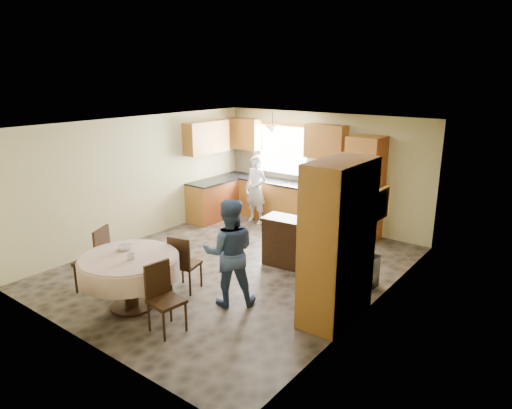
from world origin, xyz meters
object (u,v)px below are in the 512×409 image
object	(u,v)px
oven_tower	(364,189)
sideboard	(295,245)
person_sink	(256,189)
person_dining	(229,252)
cupboard	(338,242)
dining_table	(129,267)
chair_left	(96,256)
chair_back	(183,261)
chair_right	(163,294)

from	to	relation	value
oven_tower	sideboard	size ratio (longest dim) A/B	1.84
person_sink	person_dining	world-z (taller)	person_dining
sideboard	cupboard	world-z (taller)	cupboard
dining_table	person_dining	size ratio (longest dim) A/B	0.88
sideboard	cupboard	xyz separation A→B (m)	(1.38, -1.12, 0.71)
dining_table	person_dining	distance (m)	1.44
oven_tower	person_sink	world-z (taller)	oven_tower
person_dining	oven_tower	bearing A→B (deg)	-136.77
sideboard	cupboard	size ratio (longest dim) A/B	0.52
chair_left	person_dining	distance (m)	2.16
dining_table	person_sink	xyz separation A→B (m)	(-0.97, 4.27, 0.15)
person_dining	chair_left	bearing A→B (deg)	-15.76
cupboard	chair_back	distance (m)	2.44
sideboard	person_sink	world-z (taller)	person_sink
chair_left	sideboard	bearing A→B (deg)	117.32
sideboard	chair_left	world-z (taller)	chair_left
chair_right	person_dining	world-z (taller)	person_dining
sideboard	chair_back	xyz separation A→B (m)	(-0.87, -1.85, 0.10)
chair_back	person_sink	world-z (taller)	person_sink
cupboard	chair_right	bearing A→B (deg)	-134.96
cupboard	person_dining	size ratio (longest dim) A/B	1.39
oven_tower	chair_right	distance (m)	4.93
person_sink	person_dining	size ratio (longest dim) A/B	0.97
oven_tower	person_sink	size ratio (longest dim) A/B	1.36
dining_table	person_dining	world-z (taller)	person_dining
chair_left	dining_table	bearing A→B (deg)	61.07
chair_right	dining_table	bearing A→B (deg)	89.79
chair_left	chair_back	xyz separation A→B (m)	(1.12, 0.77, -0.06)
cupboard	person_dining	distance (m)	1.58
dining_table	person_sink	bearing A→B (deg)	102.80
oven_tower	chair_left	world-z (taller)	oven_tower
sideboard	person_dining	xyz separation A→B (m)	(-0.05, -1.69, 0.39)
person_sink	person_dining	bearing A→B (deg)	-56.22
dining_table	chair_right	xyz separation A→B (m)	(0.82, -0.11, -0.12)
dining_table	chair_back	bearing A→B (deg)	74.30
sideboard	person_sink	distance (m)	2.64
sideboard	person_sink	bearing A→B (deg)	136.62
dining_table	person_sink	size ratio (longest dim) A/B	0.91
chair_back	person_sink	size ratio (longest dim) A/B	0.59
sideboard	cupboard	bearing A→B (deg)	-44.89
oven_tower	sideboard	world-z (taller)	oven_tower
chair_left	person_dining	size ratio (longest dim) A/B	0.64
oven_tower	dining_table	world-z (taller)	oven_tower
chair_back	cupboard	bearing A→B (deg)	-176.53
cupboard	person_sink	world-z (taller)	cupboard
person_dining	cupboard	bearing A→B (deg)	160.46
dining_table	chair_left	world-z (taller)	chair_left
oven_tower	chair_left	bearing A→B (deg)	-116.12
chair_left	chair_right	distance (m)	1.72
chair_left	oven_tower	bearing A→B (deg)	128.46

